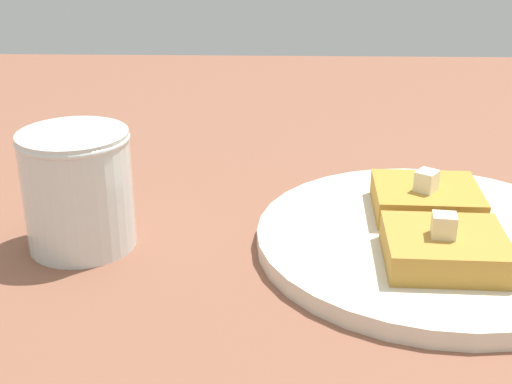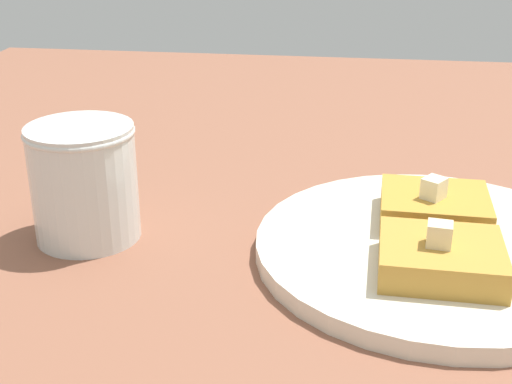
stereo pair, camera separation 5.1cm
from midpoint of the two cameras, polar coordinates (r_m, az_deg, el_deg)
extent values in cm
cube|color=brown|center=(54.55, 18.18, -6.28)|extent=(129.63, 129.63, 2.37)
cylinder|color=silver|center=(53.02, 16.84, -4.71)|extent=(25.71, 25.71, 1.33)
torus|color=gray|center=(52.90, 16.87, -4.46)|extent=(25.71, 25.71, 0.80)
cube|color=#B98635|center=(48.66, 17.53, -5.15)|extent=(7.41, 8.23, 2.10)
cube|color=#BB8731|center=(55.93, 16.64, -1.23)|extent=(7.41, 8.23, 2.10)
cube|color=beige|center=(47.57, 17.47, -3.33)|extent=(1.60, 1.74, 1.57)
cube|color=#F2EDC8|center=(54.54, 16.66, 0.24)|extent=(2.10, 2.06, 1.57)
cylinder|color=#55290D|center=(54.22, -10.86, -0.59)|extent=(7.23, 7.23, 6.20)
cylinder|color=silver|center=(53.72, -10.97, 0.68)|extent=(7.86, 7.86, 8.80)
torus|color=silver|center=(52.36, -11.29, 4.67)|extent=(8.05, 8.05, 0.50)
camera|label=1|loc=(0.03, -87.14, 1.23)|focal=50.00mm
camera|label=2|loc=(0.03, 92.86, -1.23)|focal=50.00mm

